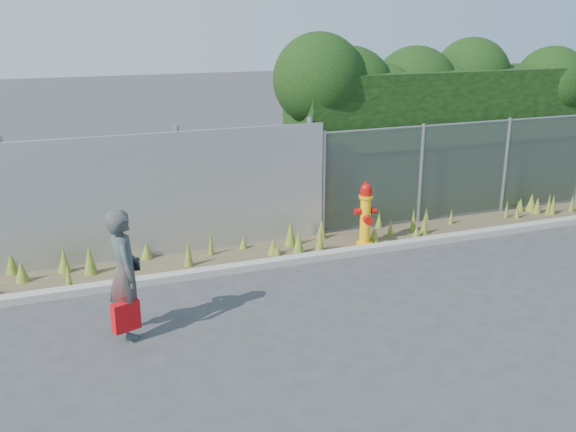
{
  "coord_description": "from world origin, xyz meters",
  "views": [
    {
      "loc": [
        -3.86,
        -7.79,
        4.09
      ],
      "look_at": [
        -0.3,
        1.4,
        1.0
      ],
      "focal_mm": 40.0,
      "sensor_mm": 36.0,
      "label": 1
    }
  ],
  "objects": [
    {
      "name": "hedge",
      "position": [
        4.14,
        4.06,
        2.08
      ],
      "size": [
        7.77,
        2.11,
        3.8
      ],
      "color": "black",
      "rests_on": "ground"
    },
    {
      "name": "fire_hydrant",
      "position": [
        1.53,
        2.17,
        0.59
      ],
      "size": [
        0.41,
        0.37,
        1.22
      ],
      "rotation": [
        0.0,
        0.0,
        -0.15
      ],
      "color": "#FFB60D",
      "rests_on": "ground"
    },
    {
      "name": "chainlink_fence",
      "position": [
        4.25,
        3.0,
        1.03
      ],
      "size": [
        6.5,
        0.07,
        2.05
      ],
      "color": "gray",
      "rests_on": "ground"
    },
    {
      "name": "curb",
      "position": [
        0.0,
        1.8,
        0.06
      ],
      "size": [
        16.0,
        0.22,
        0.12
      ],
      "primitive_type": "cube",
      "color": "#9D988E",
      "rests_on": "ground"
    },
    {
      "name": "ground",
      "position": [
        0.0,
        0.0,
        0.0
      ],
      "size": [
        80.0,
        80.0,
        0.0
      ],
      "primitive_type": "plane",
      "color": "#38383B",
      "rests_on": "ground"
    },
    {
      "name": "woman",
      "position": [
        -3.05,
        0.22,
        0.87
      ],
      "size": [
        0.43,
        0.65,
        1.74
      ],
      "primitive_type": "imported",
      "rotation": [
        0.0,
        0.0,
        1.6
      ],
      "color": "#10665D",
      "rests_on": "ground"
    },
    {
      "name": "black_shoulder_bag",
      "position": [
        -2.93,
        0.38,
        0.92
      ],
      "size": [
        0.21,
        0.09,
        0.16
      ],
      "rotation": [
        0.0,
        0.0,
        -0.0
      ],
      "color": "black"
    },
    {
      "name": "corrugated_fence",
      "position": [
        -3.25,
        3.01,
        1.1
      ],
      "size": [
        8.5,
        0.21,
        2.3
      ],
      "color": "#A6A9AD",
      "rests_on": "ground"
    },
    {
      "name": "red_tote_bag",
      "position": [
        -3.1,
        -0.03,
        0.38
      ],
      "size": [
        0.36,
        0.13,
        0.47
      ],
      "rotation": [
        0.0,
        0.0,
        0.34
      ],
      "color": "#AD090D"
    },
    {
      "name": "weed_strip",
      "position": [
        -0.04,
        2.47,
        0.14
      ],
      "size": [
        16.0,
        1.29,
        0.52
      ],
      "color": "brown",
      "rests_on": "ground"
    }
  ]
}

